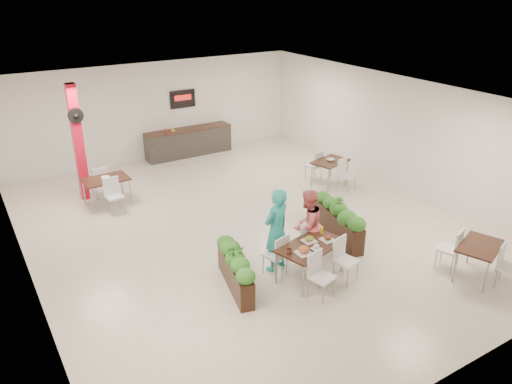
% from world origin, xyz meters
% --- Properties ---
extents(ground, '(12.00, 12.00, 0.00)m').
position_xyz_m(ground, '(0.00, 0.00, 0.00)').
color(ground, beige).
rests_on(ground, ground).
extents(room_shell, '(10.10, 12.10, 3.22)m').
position_xyz_m(room_shell, '(0.00, 0.00, 2.01)').
color(room_shell, white).
rests_on(room_shell, ground).
extents(red_column, '(0.40, 0.41, 3.20)m').
position_xyz_m(red_column, '(-3.00, 3.79, 1.64)').
color(red_column, red).
rests_on(red_column, ground).
extents(service_counter, '(3.00, 0.64, 2.20)m').
position_xyz_m(service_counter, '(1.00, 5.65, 0.49)').
color(service_counter, '#2A2826').
rests_on(service_counter, ground).
extents(main_table, '(1.58, 1.87, 0.92)m').
position_xyz_m(main_table, '(-0.12, -2.66, 0.64)').
color(main_table, black).
rests_on(main_table, ground).
extents(diner_man, '(0.75, 0.59, 1.82)m').
position_xyz_m(diner_man, '(-0.51, -2.00, 0.91)').
color(diner_man, teal).
rests_on(diner_man, ground).
extents(diner_woman, '(0.91, 0.78, 1.61)m').
position_xyz_m(diner_woman, '(0.29, -2.00, 0.80)').
color(diner_woman, '#EC696C').
rests_on(diner_woman, ground).
extents(planter_left, '(0.74, 1.77, 0.94)m').
position_xyz_m(planter_left, '(-1.59, -2.17, 0.50)').
color(planter_left, black).
rests_on(planter_left, ground).
extents(planter_right, '(0.72, 1.97, 1.05)m').
position_xyz_m(planter_right, '(1.46, -1.66, 0.50)').
color(planter_right, black).
rests_on(planter_right, ground).
extents(side_table_a, '(1.20, 1.64, 0.92)m').
position_xyz_m(side_table_a, '(-2.59, 3.07, 0.63)').
color(side_table_a, black).
rests_on(side_table_a, ground).
extents(side_table_b, '(1.22, 1.67, 0.92)m').
position_xyz_m(side_table_b, '(3.42, 1.02, 0.62)').
color(side_table_b, black).
rests_on(side_table_b, ground).
extents(side_table_c, '(1.25, 1.67, 0.92)m').
position_xyz_m(side_table_c, '(2.78, -4.45, 0.61)').
color(side_table_c, black).
rests_on(side_table_c, ground).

